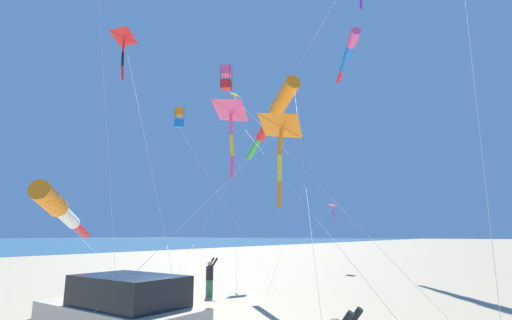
{
  "coord_description": "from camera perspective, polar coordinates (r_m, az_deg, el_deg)",
  "views": [
    {
      "loc": [
        8.3,
        -8.11,
        2.78
      ],
      "look_at": [
        -2.53,
        8.55,
        6.71
      ],
      "focal_mm": 26.57,
      "sensor_mm": 36.0,
      "label": 1
    }
  ],
  "objects": [
    {
      "name": "kite_windsock_orange_high_right",
      "position": [
        17.86,
        2.82,
        6.98
      ],
      "size": [
        11.03,
        14.9,
        9.33
      ],
      "color": "orange",
      "rests_on": "ground_plane"
    },
    {
      "name": "kite_windsock_checkered_midright",
      "position": [
        15.94,
        -27.52,
        -6.54
      ],
      "size": [
        10.23,
        4.66,
        4.56
      ],
      "color": "orange",
      "rests_on": "ground_plane"
    },
    {
      "name": "kite_delta_purple_drifting",
      "position": [
        13.54,
        -3.6,
        7.31
      ],
      "size": [
        9.08,
        6.51,
        7.5
      ],
      "color": "#EF4C93",
      "rests_on": "ground_plane"
    },
    {
      "name": "kite_box_white_trailing",
      "position": [
        33.42,
        -11.48,
        6.24
      ],
      "size": [
        13.52,
        6.39,
        13.54
      ],
      "color": "orange",
      "rests_on": "ground_plane"
    },
    {
      "name": "kite_delta_teal_far_right",
      "position": [
        30.32,
        -3.08,
        9.64
      ],
      "size": [
        6.23,
        8.17,
        13.9
      ],
      "color": "yellow",
      "rests_on": "ground_plane"
    },
    {
      "name": "kite_windsock_rainbow_low_near",
      "position": [
        35.87,
        13.83,
        15.67
      ],
      "size": [
        4.25,
        17.64,
        19.84
      ],
      "color": "#EF4C93",
      "rests_on": "ground_plane"
    },
    {
      "name": "kite_delta_yellow_midlevel",
      "position": [
        10.92,
        3.98,
        5.0
      ],
      "size": [
        3.92,
        5.96,
        6.23
      ],
      "color": "orange",
      "rests_on": "ground_plane"
    },
    {
      "name": "parked_car",
      "position": [
        10.0,
        -19.77,
        -21.09
      ],
      "size": [
        4.37,
        2.22,
        1.85
      ],
      "color": "beige",
      "rests_on": "ground_plane"
    },
    {
      "name": "kite_delta_blue_topmost",
      "position": [
        23.42,
        -19.15,
        17.02
      ],
      "size": [
        12.47,
        7.19,
        13.99
      ],
      "color": "red",
      "rests_on": "ground_plane"
    },
    {
      "name": "kite_delta_long_streamer_left",
      "position": [
        31.78,
        11.47,
        -6.79
      ],
      "size": [
        2.39,
        14.77,
        5.32
      ],
      "color": "#EF4C93",
      "rests_on": "ground_plane"
    },
    {
      "name": "kite_box_green_low_center",
      "position": [
        19.38,
        -4.45,
        12.19
      ],
      "size": [
        11.35,
        6.31,
        11.09
      ],
      "color": "#EF4C93",
      "rests_on": "ground_plane"
    },
    {
      "name": "person_adult_flyer",
      "position": [
        18.37,
        -6.97,
        -16.85
      ],
      "size": [
        0.52,
        0.6,
        1.73
      ],
      "color": "#3D7F51",
      "rests_on": "ground_plane"
    }
  ]
}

